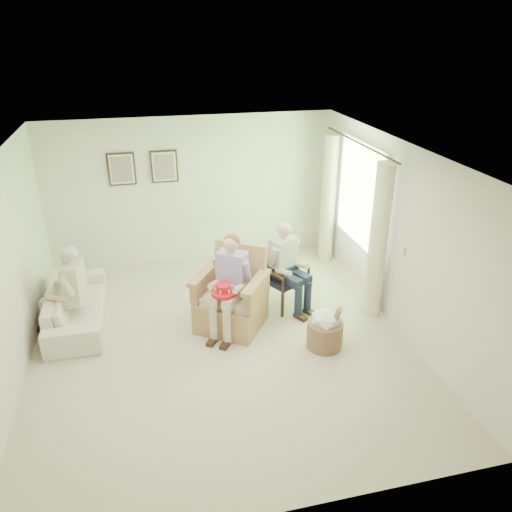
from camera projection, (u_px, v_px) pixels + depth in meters
name	position (u px, v px, depth m)	size (l,w,h in m)	color
floor	(221.00, 341.00, 6.88)	(5.50, 5.50, 0.00)	beige
back_wall	(192.00, 191.00, 8.75)	(5.00, 0.04, 2.60)	silver
front_wall	(277.00, 400.00, 3.90)	(5.00, 0.04, 2.60)	silver
left_wall	(6.00, 277.00, 5.79)	(0.04, 5.50, 2.60)	silver
right_wall	(398.00, 238.00, 6.85)	(0.04, 5.50, 2.60)	silver
ceiling	(215.00, 154.00, 5.77)	(5.00, 5.50, 0.02)	white
window	(361.00, 192.00, 7.78)	(0.13, 2.50, 1.63)	#2D6B23
curtain_left	(378.00, 243.00, 7.08)	(0.34, 0.34, 2.30)	beige
curtain_right	(328.00, 200.00, 8.80)	(0.34, 0.34, 2.30)	beige
framed_print_left	(122.00, 169.00, 8.27)	(0.45, 0.05, 0.55)	#382114
framed_print_right	(164.00, 167.00, 8.41)	(0.45, 0.05, 0.55)	#382114
wicker_armchair	(231.00, 302.00, 7.11)	(0.89, 0.88, 1.14)	tan
wood_armchair	(283.00, 273.00, 7.64)	(0.59, 0.55, 0.91)	black
sofa	(76.00, 305.00, 7.21)	(0.74, 1.90, 0.55)	silver
person_wicker	(232.00, 278.00, 6.78)	(0.40, 0.62, 1.40)	beige
person_dark	(286.00, 261.00, 7.39)	(0.40, 0.62, 1.33)	#1B223C
person_sofa	(71.00, 285.00, 6.88)	(0.42, 0.63, 1.23)	#C1B79B
red_hat	(224.00, 290.00, 6.65)	(0.34, 0.34, 0.14)	red
hatbox	(325.00, 329.00, 6.65)	(0.64, 0.64, 0.71)	#AA7B5C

